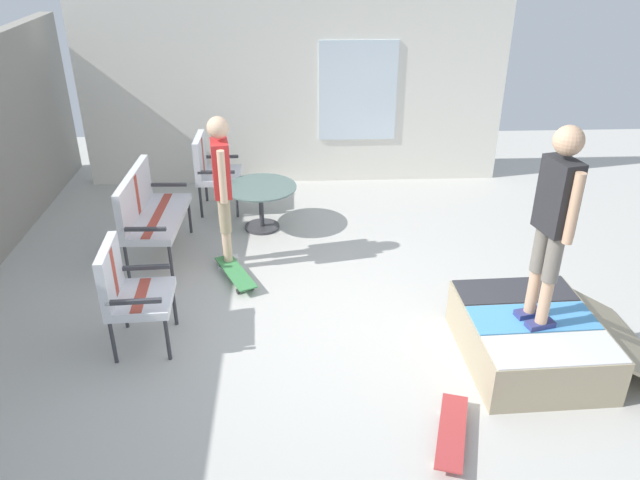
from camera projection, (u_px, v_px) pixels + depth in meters
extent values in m
cube|color=beige|center=(351.00, 327.00, 6.09)|extent=(12.00, 12.00, 0.10)
cube|color=white|center=(294.00, 87.00, 8.76)|extent=(0.20, 6.00, 2.80)
cube|color=silver|center=(358.00, 91.00, 8.73)|extent=(0.03, 1.10, 1.40)
cube|color=tan|center=(529.00, 339.00, 5.47)|extent=(1.38, 1.15, 0.44)
cube|color=silver|center=(554.00, 350.00, 4.98)|extent=(0.46, 1.08, 0.01)
cube|color=#4C99D8|center=(533.00, 318.00, 5.37)|extent=(0.46, 1.08, 0.01)
cube|color=#333338|center=(515.00, 290.00, 5.77)|extent=(0.46, 1.08, 0.01)
cylinder|color=#B2B2B7|center=(473.00, 324.00, 5.35)|extent=(1.29, 0.09, 0.05)
cube|color=tan|center=(619.00, 336.00, 5.54)|extent=(1.32, 0.67, 0.37)
cylinder|color=#38383D|center=(171.00, 263.00, 6.67)|extent=(0.04, 0.04, 0.44)
cylinder|color=#38383D|center=(190.00, 217.00, 7.71)|extent=(0.04, 0.04, 0.44)
cylinder|color=#38383D|center=(127.00, 263.00, 6.66)|extent=(0.04, 0.04, 0.44)
cylinder|color=#38383D|center=(152.00, 217.00, 7.70)|extent=(0.04, 0.04, 0.44)
cube|color=silver|center=(158.00, 218.00, 7.07)|extent=(1.27, 0.59, 0.08)
cube|color=#B74738|center=(158.00, 215.00, 7.05)|extent=(1.21, 0.14, 0.00)
cube|color=silver|center=(134.00, 195.00, 6.93)|extent=(1.25, 0.12, 0.50)
cube|color=#B74738|center=(134.00, 195.00, 6.93)|extent=(0.10, 0.09, 0.46)
cube|color=#38383D|center=(143.00, 229.00, 6.46)|extent=(0.06, 0.47, 0.04)
cube|color=#38383D|center=(167.00, 185.00, 7.53)|extent=(0.06, 0.47, 0.04)
cylinder|color=#38383D|center=(237.00, 201.00, 8.12)|extent=(0.04, 0.04, 0.44)
cylinder|color=#38383D|center=(240.00, 186.00, 8.60)|extent=(0.04, 0.04, 0.44)
cylinder|color=#38383D|center=(201.00, 202.00, 8.10)|extent=(0.04, 0.04, 0.44)
cylinder|color=#38383D|center=(206.00, 186.00, 8.58)|extent=(0.04, 0.04, 0.44)
cube|color=silver|center=(220.00, 176.00, 8.23)|extent=(0.62, 0.56, 0.08)
cube|color=#B74738|center=(219.00, 173.00, 8.21)|extent=(0.58, 0.11, 0.00)
cube|color=silver|center=(200.00, 155.00, 8.09)|extent=(0.62, 0.09, 0.50)
cube|color=#B74738|center=(200.00, 155.00, 8.09)|extent=(0.10, 0.08, 0.46)
cube|color=#38383D|center=(216.00, 172.00, 7.90)|extent=(0.04, 0.47, 0.04)
cube|color=#38383D|center=(221.00, 157.00, 8.41)|extent=(0.04, 0.47, 0.04)
cylinder|color=#38383D|center=(168.00, 339.00, 5.47)|extent=(0.04, 0.04, 0.44)
cylinder|color=#38383D|center=(174.00, 305.00, 5.95)|extent=(0.04, 0.04, 0.44)
cylinder|color=#38383D|center=(113.00, 342.00, 5.43)|extent=(0.04, 0.04, 0.44)
cylinder|color=#38383D|center=(124.00, 308.00, 5.91)|extent=(0.04, 0.04, 0.44)
cube|color=silver|center=(141.00, 299.00, 5.57)|extent=(0.65, 0.58, 0.08)
cube|color=#B74738|center=(141.00, 295.00, 5.55)|extent=(0.58, 0.13, 0.00)
cube|color=silver|center=(110.00, 272.00, 5.41)|extent=(0.62, 0.11, 0.50)
cube|color=#B74738|center=(110.00, 272.00, 5.41)|extent=(0.10, 0.09, 0.46)
cube|color=#38383D|center=(133.00, 302.00, 5.24)|extent=(0.06, 0.47, 0.04)
cube|color=#38383D|center=(144.00, 267.00, 5.75)|extent=(0.06, 0.47, 0.04)
cylinder|color=#38383D|center=(261.00, 208.00, 7.80)|extent=(0.06, 0.06, 0.55)
cylinder|color=#38383D|center=(262.00, 227.00, 7.92)|extent=(0.44, 0.44, 0.03)
cylinder|color=slate|center=(260.00, 187.00, 7.67)|extent=(0.90, 0.90, 0.02)
cube|color=silver|center=(229.00, 266.00, 7.00)|extent=(0.15, 0.25, 0.05)
cylinder|color=beige|center=(228.00, 248.00, 6.90)|extent=(0.10, 0.10, 0.41)
cylinder|color=tan|center=(225.00, 215.00, 6.71)|extent=(0.13, 0.13, 0.41)
cube|color=silver|center=(228.00, 259.00, 7.15)|extent=(0.15, 0.25, 0.05)
cylinder|color=beige|center=(226.00, 241.00, 7.05)|extent=(0.10, 0.10, 0.41)
cylinder|color=tan|center=(224.00, 209.00, 6.86)|extent=(0.13, 0.13, 0.41)
cube|color=red|center=(221.00, 168.00, 6.55)|extent=(0.34, 0.23, 0.60)
sphere|color=beige|center=(218.00, 127.00, 6.34)|extent=(0.23, 0.23, 0.23)
cylinder|color=beige|center=(222.00, 177.00, 6.39)|extent=(0.08, 0.08, 0.57)
cylinder|color=beige|center=(220.00, 164.00, 6.73)|extent=(0.08, 0.08, 0.57)
cube|color=navy|center=(529.00, 313.00, 5.38)|extent=(0.16, 0.26, 0.05)
cylinder|color=tan|center=(533.00, 291.00, 5.27)|extent=(0.10, 0.10, 0.41)
cylinder|color=slate|center=(541.00, 249.00, 5.08)|extent=(0.13, 0.13, 0.41)
cube|color=navy|center=(540.00, 324.00, 5.23)|extent=(0.16, 0.26, 0.05)
cylinder|color=tan|center=(545.00, 301.00, 5.13)|extent=(0.10, 0.10, 0.41)
cylinder|color=slate|center=(553.00, 258.00, 4.94)|extent=(0.13, 0.13, 0.41)
cube|color=#262628|center=(558.00, 196.00, 4.78)|extent=(0.35, 0.25, 0.60)
sphere|color=tan|center=(569.00, 141.00, 4.57)|extent=(0.23, 0.23, 0.23)
cylinder|color=tan|center=(542.00, 189.00, 4.96)|extent=(0.08, 0.08, 0.57)
cylinder|color=tan|center=(574.00, 209.00, 4.62)|extent=(0.08, 0.08, 0.57)
cube|color=#3F8C4C|center=(235.00, 272.00, 6.75)|extent=(0.81, 0.52, 0.02)
cylinder|color=#333333|center=(234.00, 264.00, 7.03)|extent=(0.06, 0.05, 0.06)
cylinder|color=#333333|center=(220.00, 268.00, 6.97)|extent=(0.06, 0.05, 0.06)
cylinder|color=#333333|center=(252.00, 287.00, 6.59)|extent=(0.06, 0.05, 0.06)
cylinder|color=#333333|center=(238.00, 291.00, 6.53)|extent=(0.06, 0.05, 0.06)
cube|color=#B23838|center=(452.00, 431.00, 4.66)|extent=(0.82, 0.43, 0.02)
cylinder|color=silver|center=(464.00, 414.00, 4.91)|extent=(0.06, 0.05, 0.06)
cylinder|color=silver|center=(443.00, 410.00, 4.95)|extent=(0.06, 0.05, 0.06)
cylinder|color=silver|center=(460.00, 468.00, 4.43)|extent=(0.06, 0.05, 0.06)
cylinder|color=silver|center=(437.00, 463.00, 4.47)|extent=(0.06, 0.05, 0.06)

